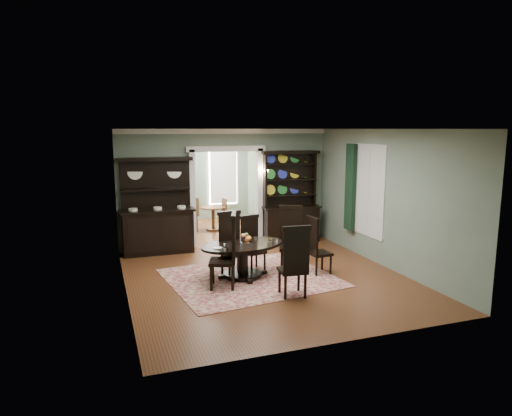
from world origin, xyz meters
The scene contains 19 objects.
room centered at (0.00, 0.04, 1.58)m, with size 5.51×6.01×3.01m.
parlor centered at (0.00, 5.53, 1.52)m, with size 3.51×3.50×3.01m.
doorway_trim centered at (0.00, 3.00, 1.62)m, with size 2.08×0.25×2.57m.
right_window centered at (2.69, 0.93, 1.60)m, with size 0.15×1.47×2.12m.
wall_sconce centered at (0.95, 2.85, 1.89)m, with size 0.27×0.21×0.21m.
rug centered at (-0.31, 0.12, 0.01)m, with size 3.20×2.77×0.01m, color maroon.
dining_table centered at (-0.43, 0.26, 0.49)m, with size 1.94×1.91×0.70m.
centerpiece centered at (-0.37, 0.20, 0.76)m, with size 1.36×0.87×0.22m.
chair_far_left centered at (-0.59, 0.51, 0.70)m, with size 0.56×0.54×1.33m.
chair_far_mid centered at (-0.10, 0.67, 0.62)m, with size 0.52×0.50×1.18m.
chair_far_right centered at (0.74, 0.48, 0.72)m, with size 0.65×0.64×1.38m.
chair_end_left centered at (-0.87, -0.27, 0.76)m, with size 0.65×0.67×1.45m.
chair_end_right centered at (1.06, -0.07, 0.64)m, with size 0.46×0.48×1.22m.
chair_near centered at (0.09, -1.17, 0.71)m, with size 0.54×0.52×1.34m.
sideboard centered at (-1.82, 2.73, 0.81)m, with size 1.77×0.64×2.33m.
welsh_dresser centered at (1.70, 2.74, 0.88)m, with size 1.60×0.68×2.44m.
parlor_table centered at (0.06, 4.70, 0.47)m, with size 0.77×0.77×0.72m.
parlor_chair_left centered at (-0.55, 4.75, 0.54)m, with size 0.46×0.45×1.01m.
parlor_chair_right centered at (0.48, 4.57, 0.52)m, with size 0.42×0.41×0.98m.
Camera 1 is at (-3.14, -8.33, 3.00)m, focal length 32.00 mm.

